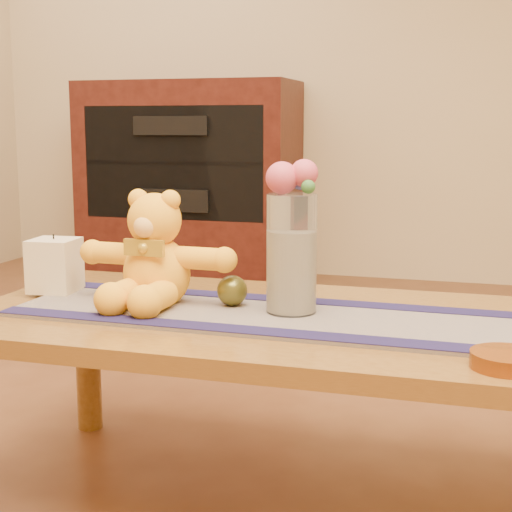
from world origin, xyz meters
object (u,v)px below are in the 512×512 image
(pillar_candle, at_px, (55,265))
(glass_vase, at_px, (292,254))
(bronze_ball, at_px, (232,291))
(amber_dish, at_px, (508,360))
(teddy_bear, at_px, (156,250))

(pillar_candle, relative_size, glass_vase, 0.50)
(pillar_candle, relative_size, bronze_ball, 1.86)
(pillar_candle, xyz_separation_m, amber_dish, (1.06, -0.29, -0.06))
(teddy_bear, relative_size, glass_vase, 1.40)
(glass_vase, bearing_deg, amber_dish, -29.31)
(teddy_bear, relative_size, amber_dish, 2.82)
(bronze_ball, height_order, amber_dish, bronze_ball)
(bronze_ball, xyz_separation_m, amber_dish, (0.59, -0.27, -0.03))
(teddy_bear, xyz_separation_m, amber_dish, (0.77, -0.26, -0.12))
(teddy_bear, relative_size, bronze_ball, 5.21)
(glass_vase, bearing_deg, teddy_bear, 178.78)
(pillar_candle, xyz_separation_m, glass_vase, (0.61, -0.04, 0.07))
(teddy_bear, distance_m, bronze_ball, 0.20)
(teddy_bear, height_order, glass_vase, glass_vase)
(glass_vase, bearing_deg, pillar_candle, 176.15)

